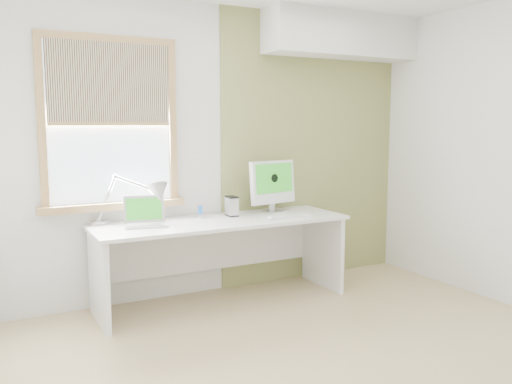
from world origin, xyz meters
TOP-DOWN VIEW (x-y plane):
  - room at (0.00, 0.00)m, footprint 4.04×3.54m
  - accent_wall at (1.00, 1.74)m, footprint 2.00×0.02m
  - soffit at (1.20, 1.57)m, footprint 1.60×0.40m
  - window at (-1.00, 1.71)m, footprint 1.20×0.14m
  - desk at (-0.16, 1.44)m, footprint 2.20×0.70m
  - desk_lamp at (-0.75, 1.56)m, footprint 0.68×0.42m
  - laptop at (-0.81, 1.46)m, footprint 0.38×0.33m
  - phone_dock at (-0.29, 1.56)m, footprint 0.07×0.07m
  - external_drive at (0.00, 1.52)m, footprint 0.09×0.14m
  - imac at (0.44, 1.55)m, footprint 0.50×0.20m
  - keyboard at (0.43, 1.22)m, footprint 0.39×0.12m
  - mouse at (0.22, 1.20)m, footprint 0.08×0.11m

SIDE VIEW (x-z plane):
  - desk at x=-0.16m, z-range 0.17..0.90m
  - keyboard at x=0.43m, z-range 0.73..0.75m
  - mouse at x=0.22m, z-range 0.73..0.76m
  - phone_dock at x=-0.29m, z-range 0.70..0.82m
  - laptop at x=-0.81m, z-range 0.67..0.90m
  - external_drive at x=0.00m, z-range 0.73..0.91m
  - desk_lamp at x=-0.75m, z-range 0.74..1.15m
  - imac at x=0.44m, z-range 0.76..1.24m
  - room at x=0.00m, z-range -0.02..2.62m
  - accent_wall at x=1.00m, z-range 0.00..2.60m
  - window at x=-1.00m, z-range 0.83..2.25m
  - soffit at x=1.20m, z-range 2.19..2.61m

